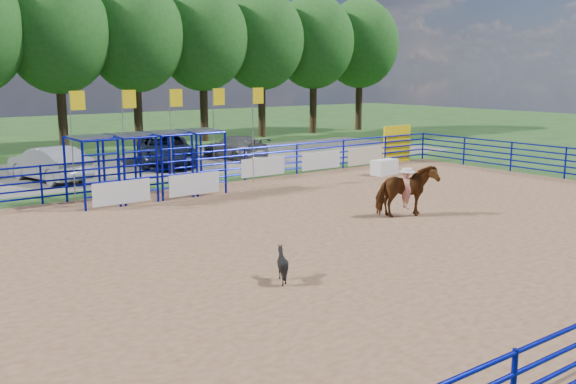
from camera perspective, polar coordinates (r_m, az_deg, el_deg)
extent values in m
plane|color=#345B24|center=(19.74, 4.74, -3.73)|extent=(120.00, 120.00, 0.00)
cube|color=#9A6E4D|center=(19.74, 4.74, -3.70)|extent=(30.00, 20.00, 0.02)
cube|color=slate|center=(34.11, -14.57, 2.07)|extent=(40.00, 10.00, 0.01)
cube|color=white|center=(31.12, 8.57, 2.21)|extent=(1.42, 0.76, 0.73)
imported|color=brown|center=(22.09, 10.49, 0.08)|extent=(2.28, 1.51, 1.77)
imported|color=red|center=(21.98, 10.55, 1.83)|extent=(0.43, 0.53, 1.27)
cylinder|color=white|center=(21.89, 10.61, 3.56)|extent=(0.54, 0.54, 0.12)
imported|color=black|center=(15.19, -0.53, -6.45)|extent=(0.90, 0.86, 0.80)
imported|color=gray|center=(30.98, -20.49, 2.38)|extent=(2.68, 5.01, 1.57)
imported|color=black|center=(34.53, -10.83, 3.72)|extent=(4.67, 6.52, 1.65)
imported|color=#57575A|center=(36.61, -4.73, 4.00)|extent=(2.13, 4.68, 1.33)
cube|color=white|center=(24.17, -14.56, -0.04)|extent=(2.20, 0.04, 0.85)
cube|color=white|center=(25.43, -8.31, 0.71)|extent=(2.20, 0.04, 0.85)
cube|color=white|center=(29.76, -2.22, 2.26)|extent=(2.40, 0.04, 0.85)
cube|color=white|center=(31.86, 2.97, 2.81)|extent=(2.40, 0.04, 0.85)
cube|color=beige|center=(33.85, 6.88, 3.21)|extent=(2.40, 0.04, 0.90)
cube|color=yellow|center=(35.65, 9.66, 4.24)|extent=(2.00, 0.12, 2.00)
cylinder|color=#3F2B19|center=(42.30, -19.43, 6.68)|extent=(0.56, 0.56, 4.80)
ellipsoid|color=#1E4E19|center=(42.31, -19.87, 13.65)|extent=(6.40, 6.40, 7.36)
cylinder|color=#3F2B19|center=(44.07, -13.19, 7.13)|extent=(0.56, 0.56, 4.80)
ellipsoid|color=#1E4E19|center=(44.08, -13.48, 13.84)|extent=(6.40, 6.40, 7.36)
cylinder|color=#3F2B19|center=(46.31, -7.48, 7.48)|extent=(0.56, 0.56, 4.80)
ellipsoid|color=#1E4E19|center=(46.32, -7.64, 13.86)|extent=(6.40, 6.40, 7.36)
cylinder|color=#3F2B19|center=(48.96, -2.34, 7.73)|extent=(0.56, 0.56, 4.80)
ellipsoid|color=#1E4E19|center=(48.97, -2.39, 13.77)|extent=(6.40, 6.40, 7.36)
cylinder|color=#3F2B19|center=(51.95, 2.25, 7.90)|extent=(0.56, 0.56, 4.80)
ellipsoid|color=#1E4E19|center=(51.96, 2.29, 13.59)|extent=(6.40, 6.40, 7.36)
cylinder|color=#3F2B19|center=(55.24, 6.32, 8.00)|extent=(0.56, 0.56, 4.80)
ellipsoid|color=#1E4E19|center=(55.25, 6.43, 13.36)|extent=(6.40, 6.40, 7.36)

